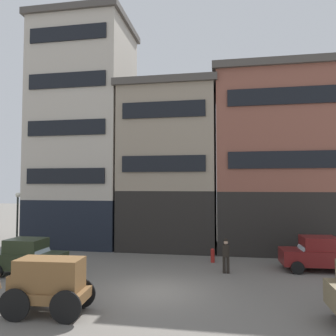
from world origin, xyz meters
TOP-DOWN VIEW (x-y plane):
  - ground_plane at (0.00, 0.00)m, footprint 120.00×120.00m
  - building_far_left at (-8.20, 10.57)m, footprint 7.53×6.67m
  - building_center_left at (-1.12, 10.57)m, footprint 7.32×6.67m
  - building_center_right at (7.07, 10.57)m, footprint 9.77×6.67m
  - cargo_wagon at (-3.32, -3.14)m, footprint 2.99×1.69m
  - sedan_dark at (-7.10, 1.47)m, footprint 3.73×1.91m
  - sedan_light at (7.83, 4.77)m, footprint 3.76×1.98m
  - pedestrian_officer at (2.98, 3.46)m, footprint 0.51×0.51m
  - streetlamp_curbside at (-10.49, 5.46)m, footprint 0.32×0.32m
  - fire_hydrant_curbside at (2.20, 5.76)m, footprint 0.24×0.24m

SIDE VIEW (x-z plane):
  - ground_plane at x=0.00m, z-range 0.00..0.00m
  - fire_hydrant_curbside at x=2.20m, z-range 0.01..0.84m
  - sedan_dark at x=-7.10m, z-range 0.00..1.83m
  - sedan_light at x=7.83m, z-range 0.00..1.83m
  - pedestrian_officer at x=2.98m, z-range 0.08..1.88m
  - cargo_wagon at x=-3.32m, z-range 0.16..2.14m
  - streetlamp_curbside at x=-10.49m, z-range 0.61..4.73m
  - building_center_left at x=-1.12m, z-range 0.04..12.13m
  - building_center_right at x=7.07m, z-range 0.04..12.90m
  - building_far_left at x=-8.20m, z-range 0.04..17.88m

